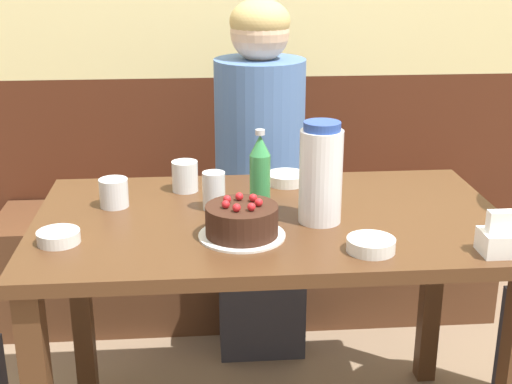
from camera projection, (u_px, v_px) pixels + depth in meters
bench_seat at (248, 261)px, 2.83m from camera, size 1.91×0.38×0.43m
dining_table at (270, 253)px, 1.91m from camera, size 1.24×0.72×0.73m
birthday_cake at (242, 221)px, 1.73m from camera, size 0.21×0.21×0.10m
water_pitcher at (321, 174)px, 1.80m from camera, size 0.11×0.11×0.26m
soju_bottle at (260, 170)px, 1.92m from camera, size 0.06×0.06×0.21m
napkin_holder at (505, 238)px, 1.64m from camera, size 0.11×0.08×0.11m
bowl_soup_white at (371, 245)px, 1.66m from camera, size 0.11×0.11×0.03m
bowl_rice_small at (59, 237)px, 1.70m from camera, size 0.10×0.10×0.03m
bowl_side_dish at (286, 179)px, 2.13m from camera, size 0.12×0.12×0.03m
glass_water_tall at (214, 191)px, 1.91m from camera, size 0.06×0.06×0.10m
glass_tumbler_short at (185, 176)px, 2.06m from camera, size 0.08×0.08×0.09m
glass_shot_small at (114, 193)px, 1.93m from camera, size 0.08×0.08×0.08m
person_teal_shirt at (260, 190)px, 2.51m from camera, size 0.31×0.34×1.24m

